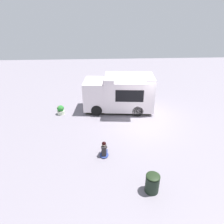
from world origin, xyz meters
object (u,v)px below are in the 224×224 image
Objects in this scene: planter_flowering_near at (149,91)px; planter_flowering_far at (61,110)px; food_truck at (120,94)px; trash_bin at (152,183)px; person_customer at (104,150)px.

planter_flowering_far is (-3.42, 7.08, -0.01)m from planter_flowering_near.
planter_flowering_near is (2.90, -2.88, -0.91)m from food_truck.
food_truck is at bearing 4.30° from trash_bin.
person_customer is 5.57m from planter_flowering_far.
trash_bin is at bearing -141.71° from person_customer.
person_customer and trash_bin have the same top height.
planter_flowering_near is at bearing -26.99° from person_customer.
food_truck reaches higher than planter_flowering_near.
planter_flowering_far is at bearing 31.70° from person_customer.
person_customer reaches higher than planter_flowering_near.
trash_bin is at bearing -175.70° from food_truck.
planter_flowering_far reaches higher than planter_flowering_near.
person_customer is 1.29× the size of planter_flowering_far.
food_truck is 5.49m from person_customer.
planter_flowering_near is 7.86m from planter_flowering_far.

